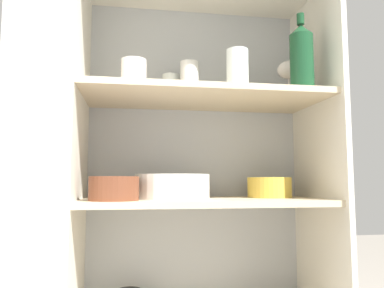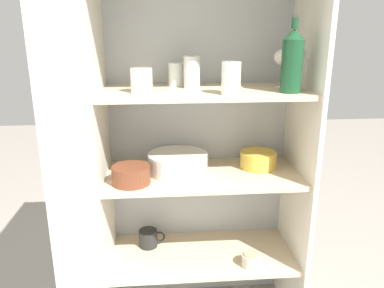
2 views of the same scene
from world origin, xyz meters
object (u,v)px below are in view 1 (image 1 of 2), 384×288
at_px(plate_stack_white, 172,186).
at_px(mixing_bowl_large, 269,187).
at_px(serving_bowl_small, 114,187).
at_px(wine_bottle, 302,57).

height_order(plate_stack_white, mixing_bowl_large, plate_stack_white).
distance_m(plate_stack_white, serving_bowl_small, 0.22).
xyz_separation_m(wine_bottle, plate_stack_white, (-0.42, 0.13, -0.43)).
bearing_deg(plate_stack_white, wine_bottle, -16.81).
distance_m(plate_stack_white, mixing_bowl_large, 0.35).
relative_size(wine_bottle, mixing_bowl_large, 1.70).
height_order(wine_bottle, serving_bowl_small, wine_bottle).
bearing_deg(wine_bottle, serving_bowl_small, 178.60).
bearing_deg(serving_bowl_small, plate_stack_white, 30.61).
bearing_deg(wine_bottle, mixing_bowl_large, 113.86).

